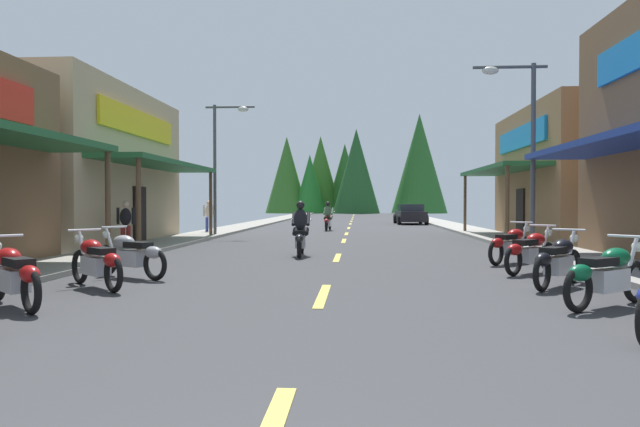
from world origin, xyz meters
The scene contains 21 objects.
ground centered at (0.00, 32.41, -0.05)m, with size 10.81×94.83×0.10m, color #38383A.
sidewalk_left centered at (-6.41, 32.41, 0.06)m, with size 2.01×94.83×0.12m, color gray.
sidewalk_right centered at (6.41, 32.41, 0.06)m, with size 2.01×94.83×0.12m, color #9E9991.
centerline_dashes centered at (0.00, 36.16, 0.01)m, with size 0.16×70.68×0.01m.
storefront_left_far centered at (-10.87, 19.23, 2.81)m, with size 8.79×9.66×5.62m.
storefront_right_far centered at (11.37, 23.52, 2.73)m, with size 9.80×9.53×5.45m.
streetlamp_left centered at (-5.45, 24.08, 3.85)m, with size 2.19×0.30×5.85m.
streetlamp_right centered at (5.44, 16.40, 3.76)m, with size 2.19×0.30×5.69m.
motorcycle_parked_right_1 centered at (4.18, 7.18, 0.49)m, with size 1.76×1.39×1.04m.
motorcycle_parked_right_2 centered at (4.15, 9.19, 0.49)m, with size 1.42×1.73×1.04m.
motorcycle_parked_right_3 centered at (4.27, 11.25, 0.49)m, with size 1.55×1.62×1.04m.
motorcycle_parked_right_4 centered at (4.36, 13.25, 0.49)m, with size 1.52×1.65×1.04m.
motorcycle_parked_left_1 centered at (-4.40, 6.60, 0.49)m, with size 1.67×1.50×1.04m.
motorcycle_parked_left_2 centered at (-4.06, 8.53, 0.49)m, with size 1.62×1.54×1.04m.
motorcycle_parked_left_3 centered at (-4.00, 9.95, 0.49)m, with size 1.90×1.17×1.04m.
rider_cruising_lead centered at (-1.06, 14.93, 0.66)m, with size 0.60×2.14×1.57m.
rider_cruising_trailing centered at (-1.06, 29.82, 0.66)m, with size 0.60×2.14×1.57m.
pedestrian_by_shop centered at (-6.63, 26.16, 0.93)m, with size 0.57×0.28×1.61m.
pedestrian_browsing centered at (-6.81, 16.57, 0.90)m, with size 0.57×0.28×1.57m.
parked_car_curbside centered at (4.21, 39.74, 0.69)m, with size 2.18×4.36×1.40m.
treeline_backdrop centered at (0.15, 81.20, 5.89)m, with size 25.58×10.87×13.97m.
Camera 1 is at (0.58, -1.51, 1.53)m, focal length 32.77 mm.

